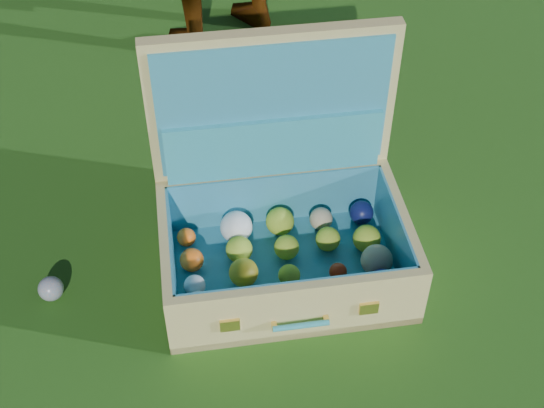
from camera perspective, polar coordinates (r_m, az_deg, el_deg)
The scene contains 3 objects.
ground at distance 2.03m, azimuth 2.63°, elevation -1.15°, with size 60.00×60.00×0.00m, color #215114.
stray_ball at distance 1.91m, azimuth -16.32°, elevation -6.14°, with size 0.06×0.06×0.06m, color teal.
suitcase at distance 1.83m, azimuth 0.71°, elevation -0.44°, with size 0.68×0.57×0.57m.
Camera 1 is at (-0.67, -1.27, 1.44)m, focal length 50.00 mm.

